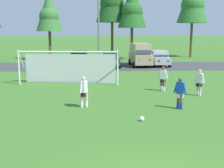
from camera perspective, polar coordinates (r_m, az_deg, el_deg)
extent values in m
plane|color=#3D7028|center=(22.04, 1.36, -0.30)|extent=(400.00, 400.00, 0.00)
cube|color=#3D3D3F|center=(34.02, 0.11, 3.41)|extent=(52.00, 8.40, 0.01)
sphere|color=white|center=(13.56, 5.66, -6.56)|extent=(0.22, 0.22, 0.22)
sphere|color=black|center=(13.55, 5.66, -6.54)|extent=(0.08, 0.08, 0.08)
sphere|color=red|center=(13.56, 5.92, -6.55)|extent=(0.07, 0.07, 0.07)
cylinder|color=white|center=(21.97, 1.04, 2.89)|extent=(0.12, 0.12, 2.44)
cylinder|color=white|center=(23.39, -17.21, 2.88)|extent=(0.12, 0.12, 2.44)
cylinder|color=white|center=(22.28, -8.46, 6.04)|extent=(7.30, 0.78, 0.12)
cylinder|color=white|center=(22.85, 1.12, 3.48)|extent=(0.26, 1.94, 2.46)
cylinder|color=white|center=(24.22, -16.50, 3.44)|extent=(0.26, 1.94, 2.46)
cube|color=silver|center=(23.39, -7.89, 2.94)|extent=(6.93, 0.67, 2.20)
cylinder|color=beige|center=(15.93, -4.85, -2.93)|extent=(0.14, 0.14, 0.80)
cylinder|color=beige|center=(15.84, -5.77, -3.02)|extent=(0.14, 0.14, 0.80)
cylinder|color=white|center=(15.98, -4.83, -3.77)|extent=(0.15, 0.15, 0.32)
cylinder|color=white|center=(15.89, -5.76, -3.87)|extent=(0.15, 0.15, 0.32)
cube|color=black|center=(15.81, -5.33, -1.85)|extent=(0.34, 0.40, 0.28)
cube|color=white|center=(15.74, -5.35, -0.49)|extent=(0.37, 0.44, 0.60)
sphere|color=beige|center=(15.67, -5.38, 1.05)|extent=(0.22, 0.22, 0.22)
cylinder|color=white|center=(15.94, -4.82, -0.42)|extent=(0.17, 0.25, 0.55)
cylinder|color=white|center=(15.54, -5.90, -0.71)|extent=(0.17, 0.25, 0.55)
cylinder|color=brown|center=(20.21, 9.80, -0.24)|extent=(0.14, 0.14, 0.80)
cylinder|color=brown|center=(20.40, 9.34, -0.13)|extent=(0.14, 0.14, 0.80)
cylinder|color=white|center=(20.26, 9.78, -0.91)|extent=(0.15, 0.15, 0.32)
cylinder|color=white|center=(20.45, 9.32, -0.79)|extent=(0.15, 0.15, 0.32)
cube|color=black|center=(20.26, 9.59, 0.70)|extent=(0.40, 0.33, 0.28)
cube|color=silver|center=(20.20, 9.63, 1.77)|extent=(0.44, 0.37, 0.60)
sphere|color=brown|center=(20.14, 9.66, 2.98)|extent=(0.22, 0.22, 0.22)
cylinder|color=silver|center=(20.12, 10.30, 1.65)|extent=(0.25, 0.17, 0.55)
cylinder|color=silver|center=(20.29, 8.95, 1.77)|extent=(0.25, 0.17, 0.55)
cylinder|color=brown|center=(15.78, 12.96, -3.28)|extent=(0.14, 0.14, 0.80)
cylinder|color=brown|center=(15.96, 12.40, -3.11)|extent=(0.14, 0.14, 0.80)
cylinder|color=#232D99|center=(15.84, 12.93, -4.12)|extent=(0.15, 0.15, 0.32)
cylinder|color=#232D99|center=(16.01, 12.37, -3.95)|extent=(0.15, 0.15, 0.32)
cube|color=silver|center=(15.80, 12.72, -2.07)|extent=(0.40, 0.37, 0.28)
cube|color=blue|center=(15.73, 12.78, -0.71)|extent=(0.45, 0.40, 0.60)
sphere|color=brown|center=(15.65, 12.84, 0.83)|extent=(0.22, 0.22, 0.22)
cylinder|color=blue|center=(15.62, 13.61, -0.89)|extent=(0.24, 0.20, 0.55)
cylinder|color=blue|center=(15.84, 11.96, -0.68)|extent=(0.24, 0.20, 0.55)
cylinder|color=beige|center=(19.25, 16.35, -1.03)|extent=(0.14, 0.14, 0.80)
cylinder|color=beige|center=(19.40, 15.87, -0.92)|extent=(0.14, 0.14, 0.80)
cylinder|color=white|center=(19.30, 16.31, -1.73)|extent=(0.15, 0.15, 0.32)
cylinder|color=white|center=(19.44, 15.84, -1.62)|extent=(0.15, 0.15, 0.32)
cube|color=black|center=(19.27, 16.16, -0.04)|extent=(0.40, 0.38, 0.28)
cube|color=white|center=(19.21, 16.21, 1.07)|extent=(0.45, 0.42, 0.60)
sphere|color=beige|center=(19.15, 16.27, 2.35)|extent=(0.22, 0.22, 0.22)
cylinder|color=white|center=(19.09, 16.88, 0.93)|extent=(0.24, 0.21, 0.55)
cylinder|color=white|center=(19.33, 15.55, 1.10)|extent=(0.24, 0.21, 0.55)
cube|color=black|center=(33.47, -6.16, 4.44)|extent=(2.06, 4.30, 0.76)
cube|color=black|center=(33.56, -6.15, 5.66)|extent=(1.78, 2.20, 0.64)
cube|color=#28384C|center=(32.60, -6.37, 5.49)|extent=(1.55, 0.41, 0.55)
cube|color=#28384C|center=(33.46, -4.72, 5.67)|extent=(0.15, 1.78, 0.45)
cube|color=white|center=(31.37, -5.75, 4.16)|extent=(0.28, 0.10, 0.20)
cube|color=white|center=(31.51, -7.54, 4.15)|extent=(0.28, 0.10, 0.20)
cube|color=#B21414|center=(35.44, -4.93, 4.86)|extent=(0.28, 0.10, 0.20)
cube|color=#B21414|center=(35.56, -6.52, 4.85)|extent=(0.28, 0.10, 0.20)
cylinder|color=black|center=(32.12, -4.85, 3.55)|extent=(0.28, 0.65, 0.64)
cylinder|color=black|center=(32.36, -8.03, 3.53)|extent=(0.28, 0.65, 0.64)
cylinder|color=black|center=(34.69, -4.39, 4.04)|extent=(0.28, 0.65, 0.64)
cylinder|color=black|center=(34.92, -7.34, 4.03)|extent=(0.28, 0.65, 0.64)
cube|color=#194C2D|center=(33.18, -0.26, 4.45)|extent=(1.87, 4.23, 0.76)
cube|color=#194C2D|center=(33.27, -0.28, 5.68)|extent=(1.69, 2.13, 0.64)
cube|color=#28384C|center=(32.31, -0.19, 5.51)|extent=(1.54, 0.34, 0.55)
cube|color=#28384C|center=(33.32, 1.17, 5.68)|extent=(0.07, 1.79, 0.45)
cube|color=white|center=(31.16, 0.84, 4.17)|extent=(0.28, 0.08, 0.20)
cube|color=white|center=(31.11, -0.99, 4.16)|extent=(0.28, 0.08, 0.20)
cube|color=#B21414|center=(35.25, 0.37, 4.87)|extent=(0.28, 0.08, 0.20)
cube|color=#B21414|center=(35.21, -1.24, 4.86)|extent=(0.28, 0.08, 0.20)
cylinder|color=black|center=(31.99, 1.47, 3.55)|extent=(0.25, 0.64, 0.64)
cylinder|color=black|center=(31.90, -1.76, 3.53)|extent=(0.25, 0.64, 0.64)
cylinder|color=black|center=(34.57, 1.12, 4.05)|extent=(0.25, 0.64, 0.64)
cylinder|color=black|center=(34.49, -1.87, 4.03)|extent=(0.25, 0.64, 0.64)
cube|color=tan|center=(34.21, 5.40, 4.87)|extent=(2.22, 4.90, 1.10)
cube|color=tan|center=(34.33, 5.37, 6.73)|extent=(2.03, 4.19, 1.10)
cube|color=#28384C|center=(32.40, 6.01, 6.48)|extent=(1.69, 0.55, 0.91)
cube|color=#28384C|center=(34.51, 6.87, 6.72)|extent=(0.23, 3.48, 0.77)
cube|color=white|center=(32.01, 7.14, 4.56)|extent=(0.28, 0.10, 0.20)
cube|color=white|center=(31.80, 5.23, 4.56)|extent=(0.28, 0.10, 0.20)
cube|color=#B21414|center=(36.62, 5.55, 5.29)|extent=(0.28, 0.10, 0.20)
cube|color=#B21414|center=(36.43, 3.87, 5.29)|extent=(0.28, 0.10, 0.20)
cylinder|color=black|center=(33.02, 7.54, 3.67)|extent=(0.27, 0.65, 0.64)
cylinder|color=black|center=(32.64, 4.17, 3.66)|extent=(0.27, 0.65, 0.64)
cylinder|color=black|center=(35.91, 6.49, 4.21)|extent=(0.27, 0.65, 0.64)
cylinder|color=black|center=(35.56, 3.38, 4.20)|extent=(0.27, 0.65, 0.64)
cube|color=#B2B2BC|center=(34.59, 8.94, 4.56)|extent=(1.83, 4.21, 0.76)
cube|color=#B2B2BC|center=(34.68, 8.92, 5.74)|extent=(1.67, 2.11, 0.64)
cube|color=#28384C|center=(33.73, 9.25, 5.57)|extent=(1.53, 0.33, 0.55)
cube|color=#28384C|center=(34.86, 10.28, 5.72)|extent=(0.05, 1.79, 0.45)
cube|color=white|center=(32.69, 10.51, 4.28)|extent=(0.28, 0.08, 0.20)
cube|color=white|center=(32.48, 8.81, 4.30)|extent=(0.28, 0.08, 0.20)
cube|color=#B21414|center=(36.70, 9.06, 4.95)|extent=(0.28, 0.08, 0.20)
cube|color=#B21414|center=(36.51, 7.54, 4.97)|extent=(0.28, 0.08, 0.20)
cylinder|color=black|center=(33.56, 10.87, 3.68)|extent=(0.25, 0.64, 0.64)
cylinder|color=black|center=(33.19, 7.84, 3.70)|extent=(0.25, 0.64, 0.64)
cylinder|color=black|center=(36.08, 9.92, 4.16)|extent=(0.25, 0.64, 0.64)
cylinder|color=black|center=(35.74, 7.09, 4.17)|extent=(0.25, 0.64, 0.64)
cylinder|color=brown|center=(41.76, -11.63, 7.11)|extent=(0.36, 0.36, 3.86)
cone|color=#387533|center=(41.79, -11.86, 13.46)|extent=(3.47, 3.47, 5.40)
sphere|color=#387533|center=(41.75, -11.82, 12.35)|extent=(2.61, 2.61, 2.61)
cylinder|color=brown|center=(43.72, 0.03, 8.26)|extent=(0.36, 0.36, 5.10)
sphere|color=#1E511E|center=(43.84, 0.03, 14.88)|extent=(3.45, 3.45, 3.45)
cylinder|color=brown|center=(41.89, 3.76, 7.62)|extent=(0.36, 0.36, 4.32)
cone|color=#236023|center=(41.98, 3.84, 14.70)|extent=(3.89, 3.89, 6.05)
sphere|color=#236023|center=(41.92, 3.83, 13.47)|extent=(2.91, 2.91, 2.91)
cylinder|color=brown|center=(47.03, 14.74, 8.04)|extent=(0.36, 0.36, 5.07)
sphere|color=#2D702D|center=(47.15, 15.02, 14.14)|extent=(3.42, 3.42, 3.42)
cylinder|color=slate|center=(29.73, -2.54, 9.98)|extent=(0.18, 0.18, 7.82)
cylinder|color=slate|center=(29.98, -2.48, 2.77)|extent=(0.32, 0.32, 0.30)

